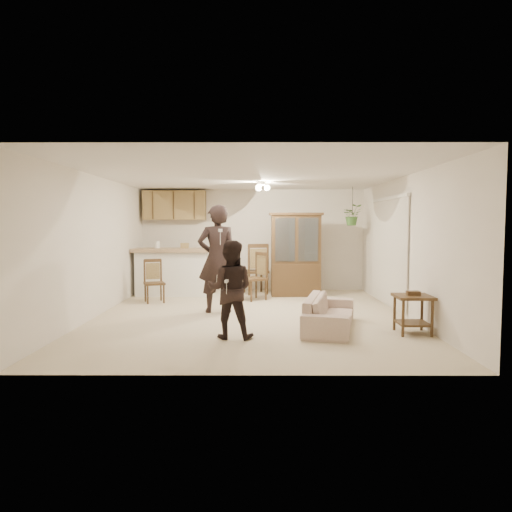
{
  "coord_description": "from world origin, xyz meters",
  "views": [
    {
      "loc": [
        0.12,
        -8.1,
        1.64
      ],
      "look_at": [
        0.09,
        0.4,
        1.05
      ],
      "focal_mm": 32.0,
      "sensor_mm": 36.0,
      "label": 1
    }
  ],
  "objects_px": {
    "chair_hutch_left": "(254,287)",
    "side_table": "(413,314)",
    "china_hutch": "(296,255)",
    "chair_hutch_right": "(255,279)",
    "sofa": "(330,306)",
    "chair_bar": "(154,290)",
    "adult": "(217,264)",
    "child": "(230,292)"
  },
  "relations": [
    {
      "from": "chair_hutch_left",
      "to": "side_table",
      "type": "bearing_deg",
      "value": 4.34
    },
    {
      "from": "side_table",
      "to": "chair_hutch_left",
      "type": "height_order",
      "value": "chair_hutch_left"
    },
    {
      "from": "adult",
      "to": "side_table",
      "type": "distance_m",
      "value": 3.56
    },
    {
      "from": "chair_bar",
      "to": "chair_hutch_left",
      "type": "height_order",
      "value": "chair_hutch_left"
    },
    {
      "from": "sofa",
      "to": "chair_bar",
      "type": "relative_size",
      "value": 2.07
    },
    {
      "from": "china_hutch",
      "to": "chair_hutch_right",
      "type": "xyz_separation_m",
      "value": [
        -0.92,
        0.32,
        -0.6
      ]
    },
    {
      "from": "chair_hutch_left",
      "to": "chair_hutch_right",
      "type": "bearing_deg",
      "value": 143.94
    },
    {
      "from": "sofa",
      "to": "child",
      "type": "bearing_deg",
      "value": 124.61
    },
    {
      "from": "adult",
      "to": "chair_hutch_right",
      "type": "xyz_separation_m",
      "value": [
        0.7,
        2.27,
        -0.56
      ]
    },
    {
      "from": "sofa",
      "to": "chair_hutch_left",
      "type": "xyz_separation_m",
      "value": [
        -1.21,
        2.73,
        -0.07
      ]
    },
    {
      "from": "adult",
      "to": "chair_hutch_left",
      "type": "relative_size",
      "value": 1.74
    },
    {
      "from": "china_hutch",
      "to": "chair_hutch_right",
      "type": "relative_size",
      "value": 1.6
    },
    {
      "from": "sofa",
      "to": "side_table",
      "type": "xyz_separation_m",
      "value": [
        1.2,
        -0.31,
        -0.06
      ]
    },
    {
      "from": "sofa",
      "to": "china_hutch",
      "type": "height_order",
      "value": "china_hutch"
    },
    {
      "from": "china_hutch",
      "to": "chair_bar",
      "type": "relative_size",
      "value": 2.1
    },
    {
      "from": "chair_hutch_left",
      "to": "child",
      "type": "bearing_deg",
      "value": -39.42
    },
    {
      "from": "adult",
      "to": "child",
      "type": "height_order",
      "value": "adult"
    },
    {
      "from": "sofa",
      "to": "side_table",
      "type": "height_order",
      "value": "sofa"
    },
    {
      "from": "adult",
      "to": "side_table",
      "type": "bearing_deg",
      "value": 139.55
    },
    {
      "from": "china_hutch",
      "to": "child",
      "type": "bearing_deg",
      "value": -109.02
    },
    {
      "from": "china_hutch",
      "to": "chair_hutch_right",
      "type": "height_order",
      "value": "china_hutch"
    },
    {
      "from": "sofa",
      "to": "side_table",
      "type": "relative_size",
      "value": 2.91
    },
    {
      "from": "adult",
      "to": "chair_hutch_left",
      "type": "height_order",
      "value": "adult"
    },
    {
      "from": "child",
      "to": "chair_hutch_right",
      "type": "distance_m",
      "value": 4.25
    },
    {
      "from": "child",
      "to": "china_hutch",
      "type": "distance_m",
      "value": 4.1
    },
    {
      "from": "sofa",
      "to": "side_table",
      "type": "bearing_deg",
      "value": -90.86
    },
    {
      "from": "side_table",
      "to": "chair_bar",
      "type": "relative_size",
      "value": 0.71
    },
    {
      "from": "chair_bar",
      "to": "side_table",
      "type": "bearing_deg",
      "value": -53.19
    },
    {
      "from": "sofa",
      "to": "adult",
      "type": "relative_size",
      "value": 1.04
    },
    {
      "from": "sofa",
      "to": "china_hutch",
      "type": "relative_size",
      "value": 0.99
    },
    {
      "from": "sofa",
      "to": "china_hutch",
      "type": "distance_m",
      "value": 3.37
    },
    {
      "from": "china_hutch",
      "to": "chair_hutch_right",
      "type": "bearing_deg",
      "value": 159.58
    },
    {
      "from": "sofa",
      "to": "chair_bar",
      "type": "bearing_deg",
      "value": 67.54
    },
    {
      "from": "side_table",
      "to": "chair_bar",
      "type": "height_order",
      "value": "chair_bar"
    },
    {
      "from": "chair_hutch_right",
      "to": "sofa",
      "type": "bearing_deg",
      "value": 90.58
    },
    {
      "from": "chair_hutch_right",
      "to": "child",
      "type": "bearing_deg",
      "value": 67.95
    },
    {
      "from": "chair_bar",
      "to": "china_hutch",
      "type": "bearing_deg",
      "value": -5.48
    },
    {
      "from": "china_hutch",
      "to": "side_table",
      "type": "bearing_deg",
      "value": -69.11
    },
    {
      "from": "child",
      "to": "chair_hutch_right",
      "type": "height_order",
      "value": "child"
    },
    {
      "from": "adult",
      "to": "china_hutch",
      "type": "distance_m",
      "value": 2.53
    },
    {
      "from": "adult",
      "to": "side_table",
      "type": "relative_size",
      "value": 2.79
    },
    {
      "from": "child",
      "to": "side_table",
      "type": "height_order",
      "value": "child"
    }
  ]
}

